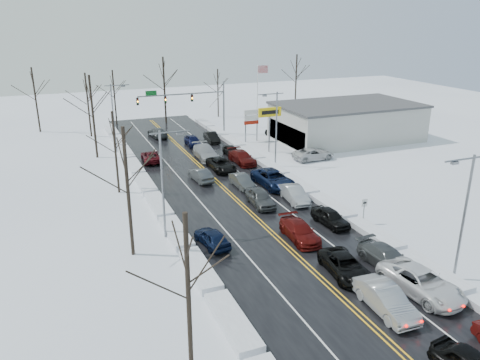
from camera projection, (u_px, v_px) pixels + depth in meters
name	position (u px, v px, depth m)	size (l,w,h in m)	color
ground	(242.00, 205.00, 45.21)	(160.00, 160.00, 0.00)	white
road_surface	(234.00, 198.00, 46.96)	(14.00, 84.00, 0.01)	black
snow_bank_left	(160.00, 209.00, 44.26)	(1.57, 72.00, 0.52)	silver
snow_bank_right	(301.00, 188.00, 49.66)	(1.57, 72.00, 0.52)	silver
traffic_signal_mast	(192.00, 100.00, 69.08)	(13.28, 0.39, 8.00)	slate
tires_plus_sign	(270.00, 115.00, 61.26)	(3.20, 0.34, 6.00)	slate
used_vehicles_sign	(251.00, 119.00, 67.07)	(2.20, 0.22, 4.65)	slate
speed_limit_sign	(364.00, 207.00, 40.59)	(0.55, 0.09, 2.35)	slate
flagpole	(258.00, 91.00, 74.86)	(1.87, 1.20, 10.00)	silver
dealership_building	(346.00, 121.00, 68.58)	(20.40, 12.40, 5.30)	#B2B3AE
streetlight_se	(463.00, 209.00, 30.67)	(3.20, 0.25, 9.00)	slate
streetlight_ne	(275.00, 123.00, 55.14)	(3.20, 0.25, 9.00)	slate
streetlight_sw	(165.00, 176.00, 37.01)	(3.20, 0.25, 9.00)	slate
streetlight_nw	(115.00, 112.00, 61.48)	(3.20, 0.25, 9.00)	slate
tree_left_a	(187.00, 266.00, 21.74)	(3.60, 3.60, 9.00)	#2D231C
tree_left_b	(126.00, 168.00, 33.56)	(4.00, 4.00, 10.00)	#2D231C
tree_left_c	(114.00, 137.00, 46.50)	(3.40, 3.40, 8.50)	#2D231C
tree_left_d	(91.00, 101.00, 58.02)	(4.20, 4.20, 10.50)	#2D231C
tree_left_e	(87.00, 92.00, 68.89)	(3.80, 3.80, 9.50)	#2D231C
tree_far_a	(34.00, 87.00, 71.46)	(4.00, 4.00, 10.00)	#2D231C
tree_far_b	(114.00, 87.00, 76.82)	(3.60, 3.60, 9.00)	#2D231C
tree_far_c	(164.00, 77.00, 77.46)	(4.40, 4.40, 11.00)	#2D231C
tree_far_d	(218.00, 84.00, 82.90)	(3.40, 3.40, 8.50)	#2D231C
tree_far_e	(296.00, 72.00, 88.56)	(4.20, 4.20, 10.50)	#2D231C
queued_car_1	(384.00, 311.00, 29.01)	(1.73, 4.95, 1.63)	#9EA1A6
queued_car_2	(344.00, 274.00, 33.07)	(2.30, 4.99, 1.39)	black
queued_car_3	(299.00, 239.00, 38.31)	(2.02, 4.98, 1.45)	#540D0B
queued_car_4	(260.00, 205.00, 45.21)	(1.86, 4.62, 1.58)	#404345
queued_car_5	(242.00, 187.00, 49.96)	(1.45, 4.15, 1.37)	#3E4143
queued_car_6	(221.00, 170.00, 55.45)	(2.39, 5.18, 1.44)	black
queued_car_7	(206.00, 159.00, 59.93)	(2.36, 5.81, 1.69)	#9C9EA4
queued_car_8	(193.00, 146.00, 65.82)	(1.74, 4.33, 1.48)	black
queued_car_10	(419.00, 293.00, 30.86)	(2.77, 6.01, 1.67)	white
queued_car_11	(386.00, 267.00, 34.09)	(2.06, 5.06, 1.47)	#424648
queued_car_12	(330.00, 225.00, 40.95)	(1.70, 4.22, 1.44)	black
queued_car_13	(294.00, 201.00, 46.13)	(1.61, 4.61, 1.52)	#A0A3A8
queued_car_14	(273.00, 186.00, 50.19)	(2.84, 6.15, 1.71)	#0B1533
queued_car_15	(242.00, 163.00, 58.05)	(2.12, 5.21, 1.51)	#440A09
queued_car_16	(232.00, 156.00, 61.07)	(1.58, 3.93, 1.34)	black
queued_car_17	(212.00, 142.00, 67.90)	(1.48, 4.24, 1.40)	black
oncoming_car_0	(201.00, 181.00, 51.82)	(1.49, 4.27, 1.41)	#3F4345
oncoming_car_1	(152.00, 162.00, 58.70)	(2.21, 4.79, 1.33)	#470910
oncoming_car_2	(158.00, 137.00, 70.59)	(1.98, 4.87, 1.41)	#45494B
oncoming_car_3	(212.00, 245.00, 37.27)	(1.66, 4.13, 1.41)	black
parked_car_0	(313.00, 160.00, 59.51)	(2.49, 5.40, 1.50)	silver
parked_car_1	(308.00, 146.00, 65.58)	(2.22, 5.45, 1.58)	#434649
parked_car_2	(277.00, 137.00, 70.59)	(1.85, 4.60, 1.57)	black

